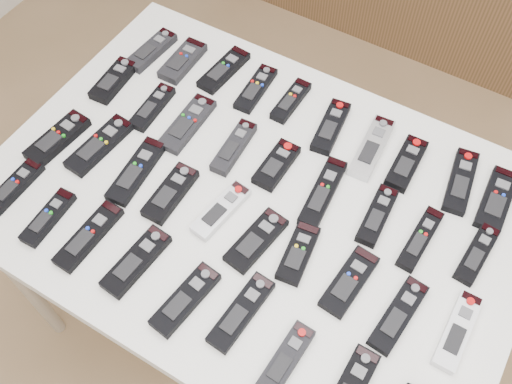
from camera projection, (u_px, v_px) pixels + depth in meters
The scene contains 38 objects.
ground at pixel (266, 364), 1.90m from camera, with size 4.00×4.00×0.00m, color olive.
table at pixel (256, 209), 1.39m from camera, with size 1.25×0.88×0.78m.
remote_0 at pixel (152, 50), 1.59m from camera, with size 0.05×0.17×0.02m, color black.
remote_1 at pixel (183, 61), 1.57m from camera, with size 0.06×0.16×0.02m, color black.
remote_2 at pixel (224, 70), 1.55m from camera, with size 0.05×0.17×0.02m, color black.
remote_3 at pixel (256, 89), 1.51m from camera, with size 0.05×0.17×0.02m, color black.
remote_4 at pixel (291, 101), 1.49m from camera, with size 0.04×0.15×0.02m, color black.
remote_5 at pixel (331, 127), 1.44m from camera, with size 0.05×0.17×0.02m, color black.
remote_6 at pixel (372, 148), 1.40m from camera, with size 0.05×0.19×0.02m, color #B7B7BC.
remote_7 at pixel (406, 163), 1.38m from camera, with size 0.05×0.16×0.02m, color black.
remote_8 at pixel (461, 181), 1.35m from camera, with size 0.05×0.18×0.02m, color black.
remote_9 at pixel (497, 200), 1.32m from camera, with size 0.06×0.18×0.02m, color black.
remote_10 at pixel (114, 80), 1.53m from camera, with size 0.06×0.15×0.02m, color black.
remote_11 at pixel (152, 107), 1.48m from camera, with size 0.05×0.16×0.02m, color black.
remote_12 at pixel (188, 124), 1.45m from camera, with size 0.06×0.19×0.02m, color black.
remote_13 at pixel (234, 147), 1.40m from camera, with size 0.04×0.17×0.02m, color black.
remote_14 at pixel (276, 165), 1.37m from camera, with size 0.06×0.14×0.02m, color black.
remote_15 at pixel (323, 193), 1.33m from camera, with size 0.05×0.20×0.02m, color black.
remote_16 at pixel (377, 215), 1.30m from camera, with size 0.05×0.16×0.02m, color black.
remote_17 at pixel (420, 239), 1.26m from camera, with size 0.04×0.17×0.02m, color black.
remote_18 at pixel (477, 254), 1.25m from camera, with size 0.04×0.16×0.02m, color black.
remote_19 at pixel (58, 138), 1.42m from camera, with size 0.06×0.17×0.02m, color black.
remote_20 at pixel (100, 145), 1.41m from camera, with size 0.06×0.19×0.02m, color black.
remote_21 at pixel (137, 171), 1.37m from camera, with size 0.06×0.19×0.02m, color black.
remote_22 at pixel (171, 193), 1.33m from camera, with size 0.06×0.16×0.02m, color black.
remote_23 at pixel (221, 210), 1.31m from camera, with size 0.05×0.16×0.02m, color #B7B7BC.
remote_24 at pixel (256, 240), 1.26m from camera, with size 0.06×0.16×0.02m, color black.
remote_25 at pixel (298, 253), 1.24m from camera, with size 0.05×0.15×0.02m, color black.
remote_26 at pixel (349, 282), 1.21m from camera, with size 0.06×0.16×0.02m, color black.
remote_27 at pixel (398, 315), 1.17m from camera, with size 0.05×0.18×0.02m, color black.
remote_28 at pixel (458, 331), 1.15m from camera, with size 0.05×0.18×0.02m, color silver.
remote_29 at pixel (15, 186), 1.34m from camera, with size 0.05×0.16×0.02m, color black.
remote_30 at pixel (48, 217), 1.29m from camera, with size 0.04×0.15×0.02m, color black.
remote_31 at pixel (89, 236), 1.27m from camera, with size 0.05×0.18×0.02m, color black.
remote_32 at pixel (136, 261), 1.23m from camera, with size 0.06×0.18×0.02m, color black.
remote_33 at pixel (186, 299), 1.19m from camera, with size 0.05×0.17×0.02m, color black.
remote_34 at pixel (241, 312), 1.17m from camera, with size 0.05×0.18×0.02m, color black.
remote_35 at pixel (285, 360), 1.12m from camera, with size 0.05×0.16×0.02m, color black.
Camera 1 is at (0.26, -0.49, 1.91)m, focal length 40.00 mm.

